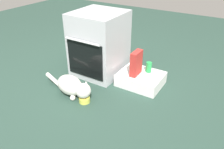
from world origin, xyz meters
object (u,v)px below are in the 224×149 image
soda_can (149,67)px  oven (99,44)px  pantry_cabinet (141,79)px  cereal_box (136,63)px  cat (72,86)px  food_bowl (84,99)px

soda_can → oven: bearing=-172.7°
pantry_cabinet → cereal_box: 0.22m
oven → cereal_box: 0.54m
cat → oven: bearing=104.2°
soda_can → cereal_box: 0.18m
oven → pantry_cabinet: bearing=-0.6°
oven → soda_can: size_ratio=6.39×
cat → food_bowl: bearing=-0.0°
pantry_cabinet → food_bowl: bearing=-119.0°
pantry_cabinet → soda_can: size_ratio=4.10×
pantry_cabinet → food_bowl: pantry_cabinet is taller
pantry_cabinet → cat: bearing=-131.0°
pantry_cabinet → soda_can: 0.16m
pantry_cabinet → cat: cat is taller
cereal_box → cat: bearing=-130.5°
oven → soda_can: bearing=7.3°
cereal_box → food_bowl: bearing=-117.2°
oven → cereal_box: oven is taller
food_bowl → cereal_box: bearing=62.8°
pantry_cabinet → food_bowl: 0.71m
oven → cat: bearing=-84.4°
oven → soda_can: oven is taller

